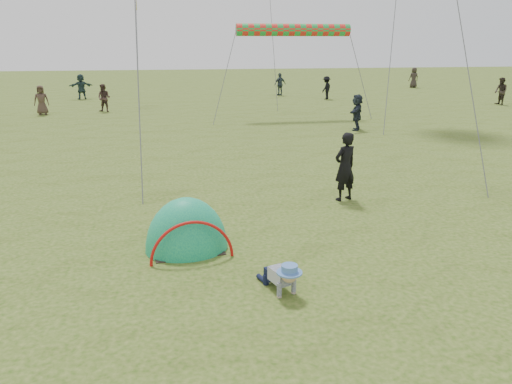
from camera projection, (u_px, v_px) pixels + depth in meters
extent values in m
plane|color=#254A0C|center=(307.00, 296.00, 8.21)|extent=(140.00, 140.00, 0.00)
ellipsoid|color=#087668|center=(187.00, 249.00, 10.08)|extent=(1.82, 1.57, 2.15)
imported|color=black|center=(345.00, 167.00, 12.92)|extent=(0.77, 0.65, 1.80)
imported|color=#2F2823|center=(414.00, 78.00, 44.95)|extent=(0.89, 0.59, 1.79)
imported|color=#273A41|center=(81.00, 87.00, 35.89)|extent=(1.74, 1.03, 1.79)
imported|color=#302822|center=(501.00, 91.00, 32.62)|extent=(0.69, 0.88, 1.77)
imported|color=#2F3B46|center=(280.00, 84.00, 38.40)|extent=(1.08, 0.74, 1.70)
imported|color=black|center=(326.00, 88.00, 35.85)|extent=(1.16, 1.19, 1.63)
imported|color=#47342B|center=(41.00, 100.00, 28.24)|extent=(0.86, 0.61, 1.65)
imported|color=#1E252F|center=(357.00, 112.00, 23.33)|extent=(1.14, 1.61, 1.67)
imported|color=#3F2C29|center=(104.00, 98.00, 29.41)|extent=(0.95, 0.85, 1.62)
cylinder|color=red|center=(294.00, 30.00, 26.35)|extent=(6.12, 0.64, 0.64)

